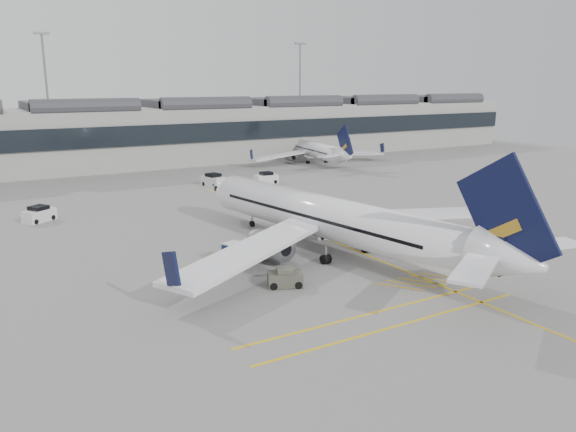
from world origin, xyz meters
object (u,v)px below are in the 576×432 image
pushback_tug (285,278)px  ramp_agent_a (290,233)px  belt_loader (331,233)px  ramp_agent_b (255,244)px  baggage_cart_a (294,226)px  airliner_main (333,219)px

pushback_tug → ramp_agent_a: bearing=80.9°
belt_loader → ramp_agent_b: size_ratio=2.30×
belt_loader → baggage_cart_a: baggage_cart_a is taller
airliner_main → belt_loader: bearing=47.9°
belt_loader → airliner_main: bearing=-111.7°
airliner_main → ramp_agent_a: bearing=92.1°
belt_loader → ramp_agent_a: 4.37m
pushback_tug → ramp_agent_b: bearing=101.2°
airliner_main → ramp_agent_b: (-6.42, 3.43, -2.33)m
baggage_cart_a → pushback_tug: baggage_cart_a is taller
belt_loader → ramp_agent_b: bearing=-161.3°
ramp_agent_a → ramp_agent_b: ramp_agent_b is taller
belt_loader → ramp_agent_b: 9.54m
baggage_cart_a → ramp_agent_b: bearing=-169.7°
airliner_main → ramp_agent_a: 6.50m
ramp_agent_a → pushback_tug: (-7.15, -11.28, -0.13)m
belt_loader → ramp_agent_a: size_ratio=2.74×
pushback_tug → baggage_cart_a: bearing=79.4°
belt_loader → ramp_agent_a: (-4.18, 1.25, 0.29)m
belt_loader → pushback_tug: bearing=-127.1°
baggage_cart_a → pushback_tug: bearing=-143.3°
belt_loader → ramp_agent_a: belt_loader is taller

